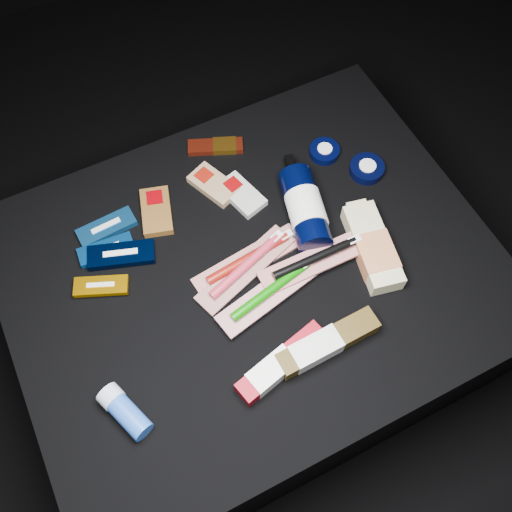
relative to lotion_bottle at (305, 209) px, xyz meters
name	(u,v)px	position (x,y,z in m)	size (l,w,h in m)	color
ground	(253,334)	(-0.15, -0.06, -0.44)	(3.00, 3.00, 0.00)	black
cloth_table	(252,305)	(-0.15, -0.06, -0.24)	(0.98, 0.78, 0.40)	black
luna_bar_0	(107,227)	(-0.38, 0.16, -0.03)	(0.13, 0.05, 0.02)	#185C9F
luna_bar_1	(106,250)	(-0.40, 0.11, -0.03)	(0.12, 0.05, 0.01)	#0B50A3
luna_bar_2	(121,255)	(-0.38, 0.08, -0.02)	(0.14, 0.09, 0.02)	black
luna_bar_3	(101,286)	(-0.44, 0.03, -0.02)	(0.11, 0.08, 0.01)	#D48C02
clif_bar_0	(156,210)	(-0.27, 0.15, -0.03)	(0.09, 0.13, 0.02)	brown
clif_bar_1	(240,193)	(-0.10, 0.11, -0.03)	(0.08, 0.12, 0.02)	#B2B3AC
clif_bar_2	(212,184)	(-0.14, 0.16, -0.03)	(0.10, 0.12, 0.02)	#A07D58
power_bar	(219,146)	(-0.08, 0.25, -0.03)	(0.13, 0.08, 0.02)	maroon
lotion_bottle	(305,209)	(0.00, 0.00, 0.00)	(0.12, 0.24, 0.08)	black
cream_tin_upper	(324,151)	(0.12, 0.13, -0.03)	(0.07, 0.07, 0.02)	black
cream_tin_lower	(367,169)	(0.18, 0.04, -0.03)	(0.08, 0.08, 0.02)	black
bodywash_bottle	(373,249)	(0.08, -0.14, -0.02)	(0.11, 0.21, 0.04)	beige
deodorant_stick	(124,411)	(-0.48, -0.22, -0.02)	(0.08, 0.11, 0.04)	#234FAE
toothbrush_pack_0	(250,259)	(-0.15, -0.04, -0.03)	(0.25, 0.08, 0.03)	#B8B2AC
toothbrush_pack_1	(246,267)	(-0.16, -0.06, -0.02)	(0.24, 0.13, 0.03)	#A29C98
toothbrush_pack_2	(272,291)	(-0.14, -0.13, -0.01)	(0.24, 0.10, 0.03)	silver
toothbrush_pack_3	(316,259)	(-0.04, -0.11, -0.01)	(0.23, 0.06, 0.03)	#B3AEA8
toothpaste_carton_red	(278,366)	(-0.20, -0.27, -0.02)	(0.20, 0.09, 0.04)	maroon
toothpaste_carton_green	(323,345)	(-0.11, -0.27, -0.01)	(0.21, 0.05, 0.04)	#3A2C0E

